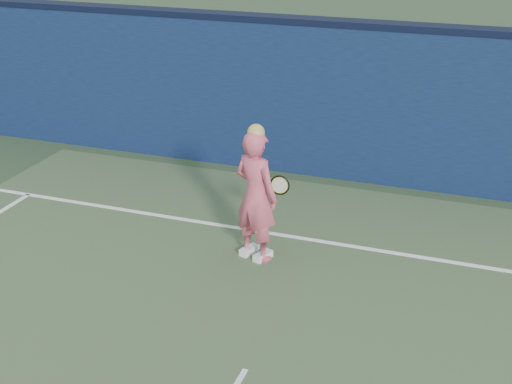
% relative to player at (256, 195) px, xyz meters
% --- Properties ---
extents(backstop_wall, '(24.00, 0.40, 2.50)m').
position_rel_player_xyz_m(backstop_wall, '(0.71, 3.20, 0.36)').
color(backstop_wall, '#0C1836').
rests_on(backstop_wall, ground).
extents(wall_cap, '(24.00, 0.42, 0.10)m').
position_rel_player_xyz_m(wall_cap, '(0.71, 3.20, 1.66)').
color(wall_cap, black).
rests_on(wall_cap, backstop_wall).
extents(player, '(0.75, 0.62, 1.84)m').
position_rel_player_xyz_m(player, '(0.00, 0.00, 0.00)').
color(player, '#CA4E64').
rests_on(player, ground).
extents(racket, '(0.50, 0.14, 0.27)m').
position_rel_player_xyz_m(racket, '(0.15, 0.44, -0.01)').
color(racket, black).
rests_on(racket, ground).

